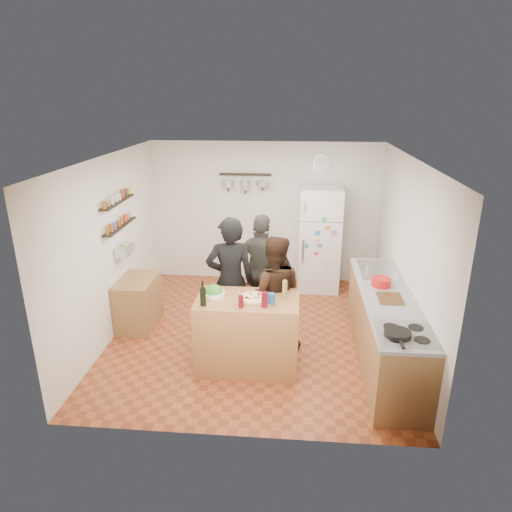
# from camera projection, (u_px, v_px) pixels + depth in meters

# --- Properties ---
(room_shell) EXTENTS (4.20, 4.20, 4.20)m
(room_shell) POSITION_uv_depth(u_px,v_px,m) (258.00, 243.00, 6.52)
(room_shell) COLOR brown
(room_shell) RESTS_ON ground
(prep_island) EXTENTS (1.25, 0.72, 0.91)m
(prep_island) POSITION_uv_depth(u_px,v_px,m) (248.00, 332.00, 5.69)
(prep_island) COLOR #A06D3A
(prep_island) RESTS_ON floor
(pizza_board) EXTENTS (0.42, 0.34, 0.02)m
(pizza_board) POSITION_uv_depth(u_px,v_px,m) (254.00, 299.00, 5.51)
(pizza_board) COLOR olive
(pizza_board) RESTS_ON prep_island
(pizza) EXTENTS (0.34, 0.34, 0.02)m
(pizza) POSITION_uv_depth(u_px,v_px,m) (254.00, 298.00, 5.50)
(pizza) COLOR beige
(pizza) RESTS_ON pizza_board
(salad_bowl) EXTENTS (0.26, 0.26, 0.05)m
(salad_bowl) POSITION_uv_depth(u_px,v_px,m) (214.00, 294.00, 5.61)
(salad_bowl) COLOR white
(salad_bowl) RESTS_ON prep_island
(wine_bottle) EXTENTS (0.07, 0.07, 0.22)m
(wine_bottle) POSITION_uv_depth(u_px,v_px,m) (203.00, 297.00, 5.34)
(wine_bottle) COLOR black
(wine_bottle) RESTS_ON prep_island
(wine_glass_near) EXTENTS (0.06, 0.06, 0.15)m
(wine_glass_near) POSITION_uv_depth(u_px,v_px,m) (241.00, 302.00, 5.29)
(wine_glass_near) COLOR #5B070D
(wine_glass_near) RESTS_ON prep_island
(wine_glass_far) EXTENTS (0.08, 0.08, 0.18)m
(wine_glass_far) POSITION_uv_depth(u_px,v_px,m) (264.00, 300.00, 5.30)
(wine_glass_far) COLOR #570717
(wine_glass_far) RESTS_ON prep_island
(pepper_mill) EXTENTS (0.06, 0.06, 0.20)m
(pepper_mill) POSITION_uv_depth(u_px,v_px,m) (285.00, 291.00, 5.51)
(pepper_mill) COLOR olive
(pepper_mill) RESTS_ON prep_island
(salt_canister) EXTENTS (0.08, 0.08, 0.14)m
(salt_canister) POSITION_uv_depth(u_px,v_px,m) (272.00, 299.00, 5.38)
(salt_canister) COLOR navy
(salt_canister) RESTS_ON prep_island
(person_left) EXTENTS (0.73, 0.56, 1.78)m
(person_left) POSITION_uv_depth(u_px,v_px,m) (230.00, 281.00, 6.12)
(person_left) COLOR black
(person_left) RESTS_ON floor
(person_center) EXTENTS (0.79, 0.62, 1.58)m
(person_center) POSITION_uv_depth(u_px,v_px,m) (274.00, 294.00, 5.96)
(person_center) COLOR black
(person_center) RESTS_ON floor
(person_back) EXTENTS (1.05, 0.62, 1.68)m
(person_back) POSITION_uv_depth(u_px,v_px,m) (262.00, 271.00, 6.58)
(person_back) COLOR #31302C
(person_back) RESTS_ON floor
(counter_run) EXTENTS (0.63, 2.63, 0.90)m
(counter_run) POSITION_uv_depth(u_px,v_px,m) (385.00, 329.00, 5.77)
(counter_run) COLOR #9E7042
(counter_run) RESTS_ON floor
(stove_top) EXTENTS (0.60, 0.62, 0.02)m
(stove_top) POSITION_uv_depth(u_px,v_px,m) (406.00, 334.00, 4.72)
(stove_top) COLOR white
(stove_top) RESTS_ON counter_run
(skillet) EXTENTS (0.28, 0.28, 0.05)m
(skillet) POSITION_uv_depth(u_px,v_px,m) (398.00, 334.00, 4.66)
(skillet) COLOR black
(skillet) RESTS_ON stove_top
(sink) EXTENTS (0.50, 0.80, 0.03)m
(sink) POSITION_uv_depth(u_px,v_px,m) (377.00, 270.00, 6.41)
(sink) COLOR silver
(sink) RESTS_ON counter_run
(cutting_board) EXTENTS (0.30, 0.40, 0.02)m
(cutting_board) POSITION_uv_depth(u_px,v_px,m) (390.00, 299.00, 5.52)
(cutting_board) COLOR olive
(cutting_board) RESTS_ON counter_run
(red_bowl) EXTENTS (0.25, 0.25, 0.10)m
(red_bowl) POSITION_uv_depth(u_px,v_px,m) (381.00, 282.00, 5.87)
(red_bowl) COLOR red
(red_bowl) RESTS_ON counter_run
(fridge) EXTENTS (0.70, 0.68, 1.80)m
(fridge) POSITION_uv_depth(u_px,v_px,m) (319.00, 239.00, 7.84)
(fridge) COLOR white
(fridge) RESTS_ON floor
(wall_clock) EXTENTS (0.30, 0.03, 0.30)m
(wall_clock) POSITION_uv_depth(u_px,v_px,m) (322.00, 163.00, 7.72)
(wall_clock) COLOR silver
(wall_clock) RESTS_ON back_wall
(spice_shelf_lower) EXTENTS (0.12, 1.00, 0.02)m
(spice_shelf_lower) POSITION_uv_depth(u_px,v_px,m) (120.00, 226.00, 6.41)
(spice_shelf_lower) COLOR black
(spice_shelf_lower) RESTS_ON left_wall
(spice_shelf_upper) EXTENTS (0.12, 1.00, 0.02)m
(spice_shelf_upper) POSITION_uv_depth(u_px,v_px,m) (118.00, 202.00, 6.30)
(spice_shelf_upper) COLOR black
(spice_shelf_upper) RESTS_ON left_wall
(produce_basket) EXTENTS (0.18, 0.35, 0.14)m
(produce_basket) POSITION_uv_depth(u_px,v_px,m) (125.00, 250.00, 6.53)
(produce_basket) COLOR silver
(produce_basket) RESTS_ON left_wall
(side_table) EXTENTS (0.50, 0.80, 0.73)m
(side_table) POSITION_uv_depth(u_px,v_px,m) (138.00, 302.00, 6.70)
(side_table) COLOR olive
(side_table) RESTS_ON floor
(pot_rack) EXTENTS (0.90, 0.04, 0.04)m
(pot_rack) POSITION_uv_depth(u_px,v_px,m) (245.00, 174.00, 7.82)
(pot_rack) COLOR black
(pot_rack) RESTS_ON back_wall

